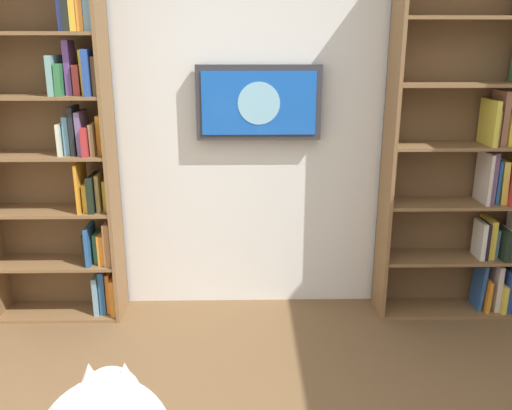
# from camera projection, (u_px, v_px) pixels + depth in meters

# --- Properties ---
(wall_back) EXTENTS (4.52, 0.06, 2.70)m
(wall_back) POSITION_uv_depth(u_px,v_px,m) (253.00, 99.00, 3.28)
(wall_back) COLOR silver
(wall_back) RESTS_ON ground
(bookshelf_left) EXTENTS (0.87, 0.28, 2.18)m
(bookshelf_left) POSITION_uv_depth(u_px,v_px,m) (475.00, 151.00, 3.24)
(bookshelf_left) COLOR brown
(bookshelf_left) RESTS_ON ground
(bookshelf_right) EXTENTS (0.79, 0.28, 2.09)m
(bookshelf_right) POSITION_uv_depth(u_px,v_px,m) (62.00, 152.00, 3.19)
(bookshelf_right) COLOR brown
(bookshelf_right) RESTS_ON ground
(wall_mounted_tv) EXTENTS (0.75, 0.07, 0.45)m
(wall_mounted_tv) POSITION_uv_depth(u_px,v_px,m) (259.00, 103.00, 3.21)
(wall_mounted_tv) COLOR #333338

